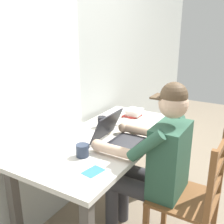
% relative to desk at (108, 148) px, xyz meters
% --- Properties ---
extents(ground_plane, '(8.00, 8.00, 0.00)m').
position_rel_desk_xyz_m(ground_plane, '(0.00, 0.00, -0.64)').
color(ground_plane, gray).
extents(back_wall, '(6.00, 0.08, 2.60)m').
position_rel_desk_xyz_m(back_wall, '(-0.00, 0.43, 0.65)').
color(back_wall, beige).
rests_on(back_wall, ground).
extents(desk, '(1.50, 0.70, 0.74)m').
position_rel_desk_xyz_m(desk, '(0.00, 0.00, 0.00)').
color(desk, beige).
rests_on(desk, ground).
extents(seated_person, '(0.50, 0.60, 1.25)m').
position_rel_desk_xyz_m(seated_person, '(-0.06, -0.42, 0.05)').
color(seated_person, '#2D5642').
rests_on(seated_person, ground).
extents(wooden_chair, '(0.42, 0.42, 0.95)m').
position_rel_desk_xyz_m(wooden_chair, '(-0.06, -0.70, -0.18)').
color(wooden_chair, brown).
rests_on(wooden_chair, ground).
extents(laptop, '(0.33, 0.32, 0.22)m').
position_rel_desk_xyz_m(laptop, '(-0.06, -0.12, 0.15)').
color(laptop, '#232328').
rests_on(laptop, desk).
extents(computer_mouse, '(0.06, 0.10, 0.03)m').
position_rel_desk_xyz_m(computer_mouse, '(0.18, -0.16, 0.11)').
color(computer_mouse, black).
rests_on(computer_mouse, desk).
extents(coffee_mug_white, '(0.11, 0.08, 0.09)m').
position_rel_desk_xyz_m(coffee_mug_white, '(0.07, 0.05, 0.14)').
color(coffee_mug_white, beige).
rests_on(coffee_mug_white, desk).
extents(coffee_mug_dark, '(0.12, 0.09, 0.09)m').
position_rel_desk_xyz_m(coffee_mug_dark, '(-0.36, -0.02, 0.14)').
color(coffee_mug_dark, '#2D384C').
rests_on(coffee_mug_dark, desk).
extents(coffee_mug_spare, '(0.11, 0.07, 0.09)m').
position_rel_desk_xyz_m(coffee_mug_spare, '(0.16, 0.16, 0.14)').
color(coffee_mug_spare, black).
rests_on(coffee_mug_spare, desk).
extents(book_stack_main, '(0.19, 0.16, 0.07)m').
position_rel_desk_xyz_m(book_stack_main, '(0.54, 0.04, 0.13)').
color(book_stack_main, '#BC332D').
rests_on(book_stack_main, desk).
extents(paper_pile_near_laptop, '(0.21, 0.17, 0.01)m').
position_rel_desk_xyz_m(paper_pile_near_laptop, '(0.34, 0.01, 0.10)').
color(paper_pile_near_laptop, silver).
rests_on(paper_pile_near_laptop, desk).
extents(landscape_photo_print, '(0.14, 0.11, 0.00)m').
position_rel_desk_xyz_m(landscape_photo_print, '(-0.49, -0.20, 0.10)').
color(landscape_photo_print, teal).
rests_on(landscape_photo_print, desk).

